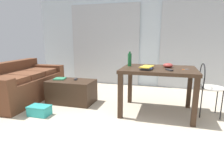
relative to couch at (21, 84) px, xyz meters
name	(u,v)px	position (x,y,z in m)	size (l,w,h in m)	color
ground_plane	(136,113)	(2.34, -0.14, -0.30)	(7.84, 7.84, 0.00)	beige
wall_back	(150,37)	(2.34, 1.89, 0.93)	(6.06, 0.10, 2.46)	silver
curtains	(149,46)	(2.34, 1.80, 0.72)	(4.14, 0.03, 2.06)	#B2B7BC
couch	(21,84)	(0.00, 0.00, 0.00)	(0.99, 1.86, 0.74)	brown
coffee_table	(72,91)	(1.07, 0.08, -0.09)	(0.86, 0.52, 0.43)	#382619
craft_table	(158,74)	(2.66, 0.00, 0.34)	(1.15, 0.88, 0.74)	#382619
wire_chair	(206,83)	(3.39, 0.10, 0.21)	(0.41, 0.41, 0.83)	silver
bottle_near	(130,60)	(2.18, 0.08, 0.55)	(0.06, 0.06, 0.24)	#195B2D
bowl	(168,65)	(2.80, 0.09, 0.47)	(0.16, 0.16, 0.07)	#9E3833
book_stack	(147,68)	(2.49, -0.20, 0.47)	(0.21, 0.32, 0.05)	#4C4C51
tv_remote_on_table	(169,70)	(2.82, -0.21, 0.45)	(0.05, 0.16, 0.02)	#232326
scissors	(185,69)	(3.04, -0.05, 0.44)	(0.11, 0.10, 0.00)	#9EA0A5
tv_remote_primary	(76,79)	(1.12, 0.16, 0.14)	(0.05, 0.14, 0.02)	#232326
magazine	(60,79)	(0.80, 0.13, 0.14)	(0.21, 0.24, 0.02)	#2D7F56
shoebox	(39,111)	(0.88, -0.65, -0.22)	(0.33, 0.23, 0.16)	#33B2AD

